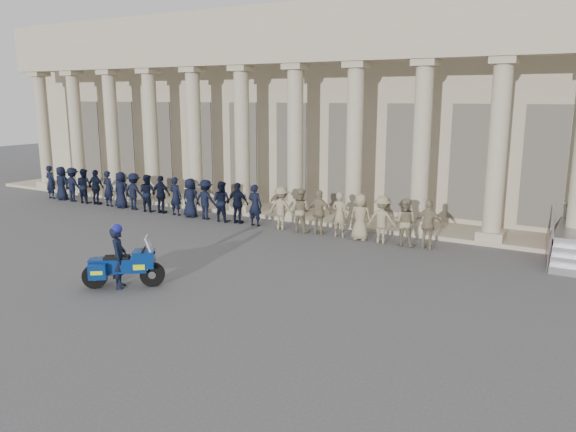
% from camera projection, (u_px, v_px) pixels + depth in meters
% --- Properties ---
extents(ground, '(90.00, 90.00, 0.00)m').
position_uv_depth(ground, '(197.00, 277.00, 15.92)').
color(ground, '#49494C').
rests_on(ground, ground).
extents(building, '(40.00, 12.50, 9.00)m').
position_uv_depth(building, '(386.00, 107.00, 27.47)').
color(building, tan).
rests_on(building, ground).
extents(officer_rank, '(19.91, 0.63, 1.66)m').
position_uv_depth(officer_rank, '(203.00, 199.00, 23.31)').
color(officer_rank, black).
rests_on(officer_rank, ground).
extents(motorcycle, '(1.83, 1.53, 1.39)m').
position_uv_depth(motorcycle, '(124.00, 266.00, 14.92)').
color(motorcycle, black).
rests_on(motorcycle, ground).
extents(rider, '(0.68, 0.72, 1.74)m').
position_uv_depth(rider, '(119.00, 256.00, 14.85)').
color(rider, black).
rests_on(rider, ground).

